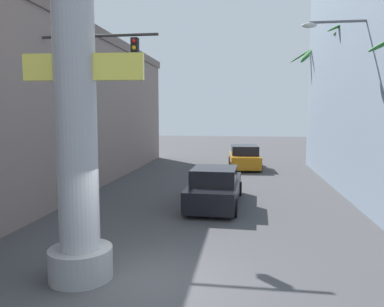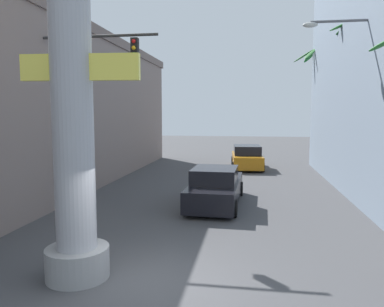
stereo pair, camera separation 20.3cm
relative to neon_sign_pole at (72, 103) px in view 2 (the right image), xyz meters
The scene contains 10 objects.
ground_plane 10.86m from the neon_sign_pole, 80.42° to the left, with size 86.52×86.52×0.00m, color #424244.
building_left 12.33m from the neon_sign_pole, 130.10° to the left, with size 8.98×27.28×7.89m.
neon_sign_pole is the anchor object (origin of this frame).
street_lamp 10.79m from the neon_sign_pole, 43.64° to the left, with size 2.60×0.28×7.28m.
traffic_light_mast 5.99m from the neon_sign_pole, 122.43° to the left, with size 5.55×0.32×6.47m.
car_lead 8.30m from the neon_sign_pole, 71.41° to the left, with size 2.11×5.07×1.56m.
car_far 18.25m from the neon_sign_pole, 78.55° to the left, with size 2.27×4.42×1.56m.
palm_tree_mid_right 14.67m from the neon_sign_pole, 53.14° to the left, with size 2.63×2.53×8.24m.
palm_tree_far_right 21.59m from the neon_sign_pole, 67.39° to the left, with size 3.25×3.09×8.24m.
pedestrian_far_left 14.79m from the neon_sign_pole, 107.18° to the left, with size 0.47×0.47×1.67m.
Camera 2 is at (2.14, -7.61, 3.70)m, focal length 35.00 mm.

